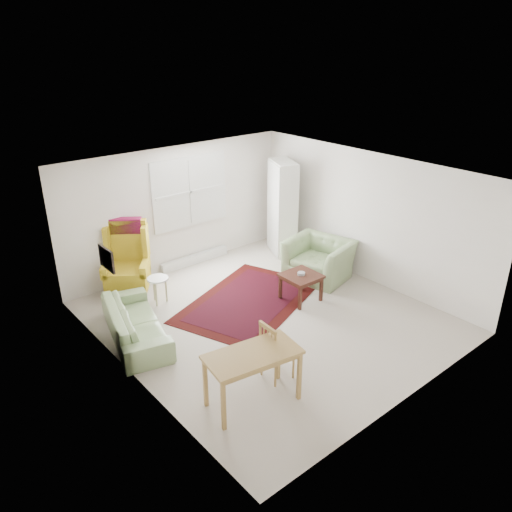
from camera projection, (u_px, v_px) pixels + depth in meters
room at (260, 246)px, 8.18m from camera, size 5.04×5.54×2.51m
rug at (249, 301)px, 9.04m from camera, size 3.15×2.60×0.03m
sofa at (135, 316)px, 7.82m from camera, size 1.21×2.04×0.77m
armchair at (319, 256)px, 9.78m from camera, size 1.29×1.40×0.92m
wingback_chair at (126, 259)px, 9.09m from camera, size 1.12×1.13×1.36m
coffee_table at (301, 287)px, 9.01m from camera, size 0.64×0.64×0.51m
stool at (159, 290)px, 8.91m from camera, size 0.48×0.48×0.50m
cabinet at (283, 208)px, 10.69m from camera, size 0.72×0.92×2.04m
desk at (253, 378)px, 6.42m from camera, size 1.29×0.79×0.77m
desk_chair at (278, 350)px, 6.88m from camera, size 0.42×0.42×0.90m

